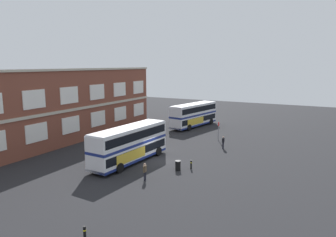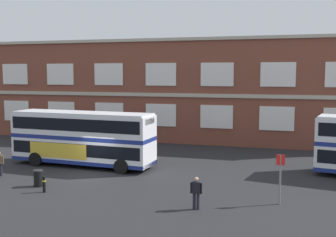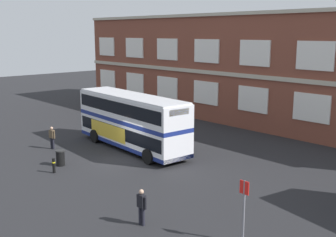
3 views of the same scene
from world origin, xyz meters
The scene contains 10 objects.
ground_plane centered at (0.00, 2.00, 0.00)m, with size 120.00×120.00×0.00m, color #232326.
brick_terminal_building centered at (-2.19, 17.98, 5.03)m, with size 44.49×8.19×10.34m.
double_decker_near centered at (-2.00, 2.54, 2.15)m, with size 11.14×3.38×4.07m.
double_decker_middle centered at (20.15, 4.31, 2.15)m, with size 11.28×4.51×4.07m.
waiting_passenger centered at (8.41, -4.91, 0.93)m, with size 0.63×0.26×1.70m.
second_passenger centered at (-5.94, -1.90, 0.93)m, with size 0.64×0.33×1.70m.
bus_stand_flag centered at (12.50, -2.84, 1.64)m, with size 0.44×0.10×2.70m.
station_litter_bin centered at (-1.91, -3.41, 0.52)m, with size 0.60×0.60×1.03m.
safety_bollard_west centered at (-0.84, -4.44, 0.49)m, with size 0.19×0.19×0.95m.
safety_bollard_east centered at (-16.44, -4.05, 0.49)m, with size 0.19×0.19×0.95m.
Camera 1 is at (-29.95, -17.11, 10.91)m, focal length 33.51 mm.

